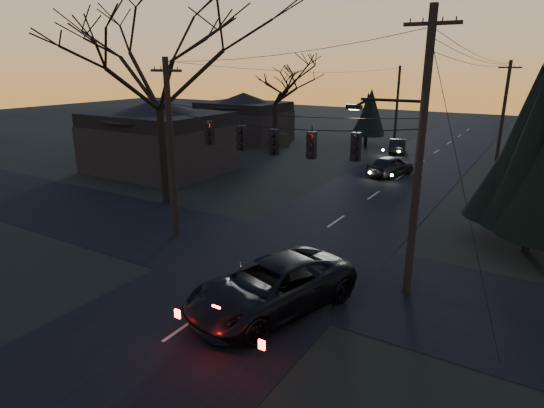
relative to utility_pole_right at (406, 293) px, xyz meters
The scene contains 17 objects.
ground_plane 11.41m from the utility_pole_right, 118.81° to the right, with size 160.00×160.00×0.00m, color black.
main_road 11.41m from the utility_pole_right, 118.81° to the left, with size 8.00×120.00×0.02m, color black.
cross_road 5.50m from the utility_pole_right, behind, with size 60.00×7.00×0.02m, color black.
utility_pole_right is the anchor object (origin of this frame).
utility_pole_left 11.50m from the utility_pole_right, behind, with size 1.80×0.30×8.50m, color black, non-canonical shape.
utility_pole_far_r 28.00m from the utility_pole_right, 90.00° to the left, with size 1.80×0.30×8.50m, color black, non-canonical shape.
utility_pole_far_l 37.79m from the utility_pole_right, 107.72° to the left, with size 0.30×0.30×8.00m, color black, non-canonical shape.
span_signal_assembly 7.76m from the utility_pole_right, behind, with size 11.50×0.44×1.61m.
bare_tree_left 17.97m from the utility_pole_right, 166.92° to the left, with size 10.37×10.37×11.28m.
evergreen_right 8.75m from the utility_pole_right, 62.41° to the left, with size 4.57×4.57×7.46m.
bare_tree_dist 30.22m from the utility_pole_right, 130.74° to the left, with size 6.31×6.31×9.11m.
evergreen_dist 32.41m from the utility_pole_right, 113.07° to the left, with size 3.26×3.26×5.44m.
house_left_near 24.78m from the utility_pole_right, 156.04° to the left, with size 10.00×8.00×5.60m.
house_left_far 36.51m from the utility_pole_right, 134.44° to the left, with size 9.00×7.00×5.20m.
suv_near 5.26m from the utility_pole_right, 134.95° to the right, with size 2.90×6.29×1.75m, color black.
sedan_oncoming_a 19.01m from the utility_pole_right, 109.37° to the left, with size 1.82×4.53×1.54m, color black.
sedan_oncoming_b 28.79m from the utility_pole_right, 107.42° to the left, with size 1.42×4.06×1.34m, color black.
Camera 1 is at (9.19, -5.63, 8.19)m, focal length 30.00 mm.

